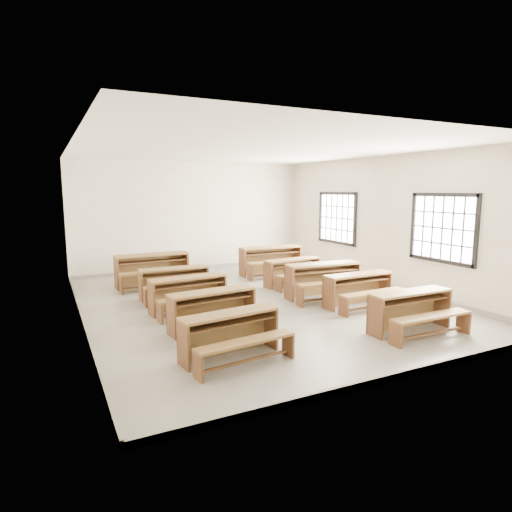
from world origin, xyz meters
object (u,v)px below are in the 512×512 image
desk_set_7 (324,278)px  desk_set_6 (360,287)px  desk_set_1 (214,307)px  desk_set_2 (189,291)px  desk_set_5 (412,308)px  desk_set_9 (271,258)px  desk_set_8 (293,270)px  desk_set_4 (153,267)px  desk_set_0 (231,332)px  desk_set_3 (175,281)px

desk_set_7 → desk_set_6: bearing=-71.8°
desk_set_1 → desk_set_2: desk_set_2 is taller
desk_set_5 → desk_set_7: (0.03, 2.59, 0.05)m
desk_set_6 → desk_set_9: 3.75m
desk_set_8 → desk_set_9: desk_set_9 is taller
desk_set_4 → desk_set_7: size_ratio=1.01×
desk_set_8 → desk_set_9: bearing=78.0°
desk_set_0 → desk_set_2: (0.19, 2.56, 0.02)m
desk_set_8 → desk_set_6: bearing=-90.2°
desk_set_1 → desk_set_8: size_ratio=1.03×
desk_set_3 → desk_set_9: bearing=24.4°
desk_set_8 → desk_set_2: bearing=-165.9°
desk_set_5 → desk_set_8: 3.94m
desk_set_2 → desk_set_9: 4.11m
desk_set_0 → desk_set_6: bearing=14.5°
desk_set_0 → desk_set_9: (3.42, 5.10, 0.08)m
desk_set_3 → desk_set_8: size_ratio=0.98×
desk_set_5 → desk_set_7: bearing=90.2°
desk_set_7 → desk_set_8: (0.01, 1.34, -0.06)m
desk_set_6 → desk_set_8: bearing=94.1°
desk_set_0 → desk_set_5: size_ratio=1.00×
desk_set_9 → desk_set_5: bearing=-89.5°
desk_set_0 → desk_set_6: (3.45, 1.35, 0.01)m
desk_set_4 → desk_set_6: 5.09m
desk_set_4 → desk_set_5: size_ratio=1.17×
desk_set_5 → desk_set_6: (0.25, 1.65, -0.00)m
desk_set_6 → desk_set_9: desk_set_9 is taller
desk_set_3 → desk_set_2: bearing=-90.8°
desk_set_0 → desk_set_3: desk_set_3 is taller
desk_set_4 → desk_set_7: bearing=-43.7°
desk_set_4 → desk_set_1: bearing=-89.4°
desk_set_5 → desk_set_7: 2.59m
desk_set_0 → desk_set_3: (0.22, 3.71, 0.01)m
desk_set_6 → desk_set_2: bearing=158.7°
desk_set_1 → desk_set_7: 3.19m
desk_set_0 → desk_set_5: bearing=-12.2°
desk_set_3 → desk_set_4: desk_set_4 is taller
desk_set_2 → desk_set_8: (3.06, 1.08, -0.01)m
desk_set_1 → desk_set_0: bearing=-105.4°
desk_set_1 → desk_set_7: (3.02, 1.03, 0.05)m
desk_set_4 → desk_set_6: desk_set_4 is taller
desk_set_0 → desk_set_7: size_ratio=0.86×
desk_set_1 → desk_set_6: bearing=-4.3°
desk_set_4 → desk_set_6: bearing=-49.9°
desk_set_6 → desk_set_3: bearing=142.8°
desk_set_4 → desk_set_6: size_ratio=1.18×
desk_set_3 → desk_set_7: 3.33m
desk_set_6 → desk_set_8: size_ratio=0.99×
desk_set_3 → desk_set_6: 4.00m
desk_set_3 → desk_set_4: size_ratio=0.84×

